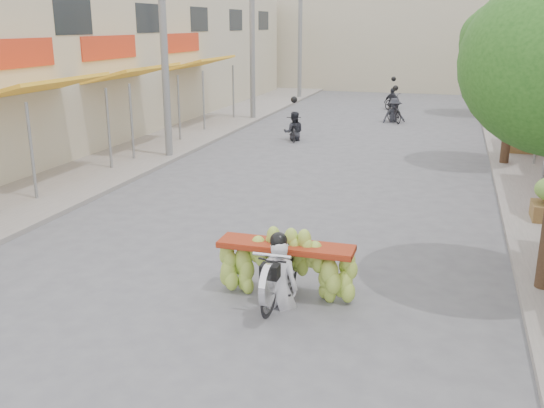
# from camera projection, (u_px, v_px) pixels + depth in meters

# --- Properties ---
(ground) EXTENTS (120.00, 120.00, 0.00)m
(ground) POSITION_uv_depth(u_px,v_px,m) (141.00, 366.00, 8.05)
(ground) COLOR #5A5A5F
(ground) RESTS_ON ground
(sidewalk_left) EXTENTS (4.00, 60.00, 0.12)m
(sidewalk_left) POSITION_uv_depth(u_px,v_px,m) (166.00, 139.00, 23.74)
(sidewalk_left) COLOR gray
(sidewalk_left) RESTS_ON ground
(shophouse_row_left) EXTENTS (9.77, 40.00, 6.00)m
(shophouse_row_left) POSITION_uv_depth(u_px,v_px,m) (33.00, 61.00, 23.33)
(shophouse_row_left) COLOR #BFB497
(shophouse_row_left) RESTS_ON ground
(far_building) EXTENTS (20.00, 6.00, 7.00)m
(far_building) POSITION_uv_depth(u_px,v_px,m) (404.00, 38.00, 41.96)
(far_building) COLOR #BFB497
(far_building) RESTS_ON ground
(utility_pole_mid) EXTENTS (0.60, 0.24, 8.00)m
(utility_pole_mid) POSITION_uv_depth(u_px,v_px,m) (164.00, 36.00, 19.41)
(utility_pole_mid) COLOR slate
(utility_pole_mid) RESTS_ON ground
(utility_pole_far) EXTENTS (0.60, 0.24, 8.00)m
(utility_pole_far) POSITION_uv_depth(u_px,v_px,m) (252.00, 32.00, 27.68)
(utility_pole_far) COLOR slate
(utility_pole_far) RESTS_ON ground
(utility_pole_back) EXTENTS (0.60, 0.24, 8.00)m
(utility_pole_back) POSITION_uv_depth(u_px,v_px,m) (300.00, 30.00, 35.94)
(utility_pole_back) COLOR slate
(utility_pole_back) RESTS_ON ground
(street_tree_mid) EXTENTS (3.40, 3.40, 5.25)m
(street_tree_mid) POSITION_uv_depth(u_px,v_px,m) (517.00, 45.00, 18.35)
(street_tree_mid) COLOR #3A2719
(street_tree_mid) RESTS_ON ground
(street_tree_far) EXTENTS (3.40, 3.40, 5.25)m
(street_tree_far) POSITION_uv_depth(u_px,v_px,m) (496.00, 37.00, 29.37)
(street_tree_far) COLOR #3A2719
(street_tree_far) RESTS_ON ground
(produce_crate_far) EXTENTS (1.20, 0.88, 1.16)m
(produce_crate_far) POSITION_uv_depth(u_px,v_px,m) (526.00, 135.00, 20.84)
(produce_crate_far) COLOR brown
(produce_crate_far) RESTS_ON ground
(banana_motorbike) EXTENTS (2.25, 1.82, 2.12)m
(banana_motorbike) POSITION_uv_depth(u_px,v_px,m) (282.00, 261.00, 9.76)
(banana_motorbike) COLOR black
(banana_motorbike) RESTS_ON ground
(pedestrian) EXTENTS (0.89, 0.57, 1.73)m
(pedestrian) POSITION_uv_depth(u_px,v_px,m) (515.00, 124.00, 21.38)
(pedestrian) COLOR silver
(pedestrian) RESTS_ON ground
(bg_motorbike_a) EXTENTS (0.94, 1.62, 1.95)m
(bg_motorbike_a) POSITION_uv_depth(u_px,v_px,m) (294.00, 121.00, 23.60)
(bg_motorbike_a) COLOR black
(bg_motorbike_a) RESTS_ON ground
(bg_motorbike_b) EXTENTS (1.20, 1.69, 1.95)m
(bg_motorbike_b) POSITION_uv_depth(u_px,v_px,m) (395.00, 104.00, 27.87)
(bg_motorbike_b) COLOR black
(bg_motorbike_b) RESTS_ON ground
(bg_motorbike_c) EXTENTS (1.11, 1.52, 1.95)m
(bg_motorbike_c) POSITION_uv_depth(u_px,v_px,m) (393.00, 93.00, 32.47)
(bg_motorbike_c) COLOR black
(bg_motorbike_c) RESTS_ON ground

